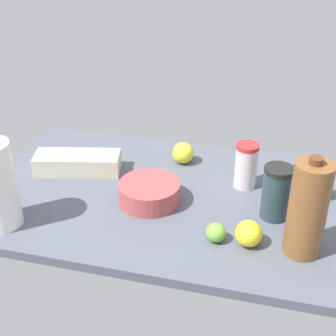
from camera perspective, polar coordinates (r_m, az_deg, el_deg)
countertop at (r=153.73cm, az=-0.00°, el=-3.72°), size 120.00×76.00×3.00cm
shaker_bottle at (r=142.00cm, az=13.08°, el=-2.92°), size 8.76×8.76×16.87cm
tumbler_cup at (r=155.61cm, az=9.49°, el=0.30°), size 7.54×7.54×15.56cm
chocolate_milk_jug at (r=127.12cm, az=16.65°, el=-4.85°), size 10.08×10.08×29.14cm
mixing_bowl at (r=147.88cm, az=-2.29°, el=-3.00°), size 19.43×19.43×6.71cm
egg_carton at (r=167.20cm, az=-10.96°, el=0.61°), size 31.17×16.91×6.70cm
lemon_by_jug at (r=158.02cm, az=18.22°, el=-2.18°), size 7.26×7.26×7.26cm
lemon_near_front at (r=169.71cm, az=1.80°, el=1.86°), size 7.78×7.78×7.78cm
lime_far_back at (r=132.59cm, az=5.86°, el=-7.84°), size 5.58×5.58×5.58cm
lemon_beside_bowl at (r=131.88cm, az=9.81°, el=-7.88°), size 7.50×7.50×7.50cm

